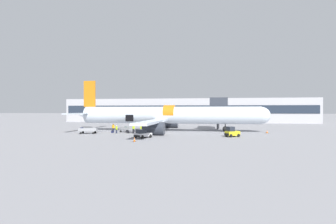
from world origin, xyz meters
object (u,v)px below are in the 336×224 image
(ground_crew_loader_b, at_px, (141,129))
(ground_crew_driver, at_px, (117,129))
(ground_crew_loader_a, at_px, (133,128))
(baggage_tug_lead, at_px, (143,134))
(suitcase_on_tarmac_spare, at_px, (128,132))
(airplane, at_px, (167,116))
(suitcase_on_tarmac_upright, at_px, (112,132))
(baggage_tug_mid, at_px, (232,133))
(baggage_cart_queued, at_px, (88,131))
(ground_crew_supervisor, at_px, (113,128))
(baggage_cart_loading, at_px, (128,129))

(ground_crew_loader_b, height_order, ground_crew_driver, ground_crew_loader_b)
(ground_crew_loader_a, bearing_deg, baggage_tug_lead, -62.64)
(suitcase_on_tarmac_spare, bearing_deg, baggage_tug_lead, -56.45)
(ground_crew_loader_b, xyz_separation_m, ground_crew_driver, (-4.84, 0.06, -0.05))
(ground_crew_loader_b, height_order, suitcase_on_tarmac_spare, ground_crew_loader_b)
(airplane, height_order, suitcase_on_tarmac_upright, airplane)
(baggage_tug_mid, xyz_separation_m, baggage_cart_queued, (-26.32, 1.53, -0.12))
(ground_crew_driver, bearing_deg, ground_crew_loader_b, -0.74)
(ground_crew_driver, distance_m, ground_crew_supervisor, 2.59)
(baggage_tug_lead, bearing_deg, ground_crew_loader_a, 117.36)
(ground_crew_loader_b, height_order, suitcase_on_tarmac_upright, ground_crew_loader_b)
(baggage_cart_loading, bearing_deg, airplane, 31.01)
(ground_crew_loader_a, xyz_separation_m, suitcase_on_tarmac_spare, (-1.08, 0.06, -0.74))
(baggage_cart_loading, height_order, suitcase_on_tarmac_upright, baggage_cart_loading)
(ground_crew_loader_b, bearing_deg, baggage_cart_loading, 141.49)
(ground_crew_loader_b, relative_size, ground_crew_driver, 1.06)
(ground_crew_loader_a, height_order, ground_crew_driver, ground_crew_loader_a)
(airplane, distance_m, ground_crew_loader_b, 8.43)
(suitcase_on_tarmac_upright, bearing_deg, baggage_cart_queued, -153.69)
(ground_crew_supervisor, bearing_deg, ground_crew_loader_a, -19.88)
(ground_crew_loader_b, xyz_separation_m, suitcase_on_tarmac_spare, (-2.71, 0.55, -0.63))
(suitcase_on_tarmac_spare, bearing_deg, ground_crew_driver, -167.21)
(baggage_tug_mid, relative_size, baggage_cart_queued, 0.61)
(ground_crew_loader_a, distance_m, ground_crew_supervisor, 4.99)
(baggage_cart_queued, bearing_deg, ground_crew_driver, 14.30)
(baggage_tug_lead, distance_m, baggage_tug_mid, 14.83)
(baggage_cart_loading, bearing_deg, suitcase_on_tarmac_upright, -138.39)
(airplane, distance_m, baggage_cart_loading, 8.88)
(baggage_tug_lead, xyz_separation_m, ground_crew_loader_b, (-2.07, 6.66, 0.26))
(airplane, height_order, baggage_tug_lead, airplane)
(ground_crew_loader_b, bearing_deg, suitcase_on_tarmac_spare, 168.60)
(suitcase_on_tarmac_upright, bearing_deg, suitcase_on_tarmac_spare, -3.26)
(baggage_tug_mid, bearing_deg, suitcase_on_tarmac_spare, 170.15)
(ground_crew_supervisor, xyz_separation_m, suitcase_on_tarmac_upright, (0.36, -1.45, -0.68))
(baggage_tug_mid, xyz_separation_m, suitcase_on_tarmac_upright, (-22.34, 3.50, -0.47))
(ground_crew_supervisor, distance_m, suitcase_on_tarmac_spare, 4.02)
(baggage_tug_mid, xyz_separation_m, ground_crew_loader_b, (-16.38, 2.77, 0.16))
(airplane, distance_m, suitcase_on_tarmac_spare, 9.71)
(airplane, height_order, baggage_cart_queued, airplane)
(airplane, height_order, ground_crew_supervisor, airplane)
(baggage_tug_lead, height_order, baggage_cart_loading, baggage_tug_lead)
(baggage_tug_mid, bearing_deg, ground_crew_supervisor, 167.69)
(airplane, xyz_separation_m, ground_crew_supervisor, (-10.01, -5.03, -2.30))
(ground_crew_driver, distance_m, suitcase_on_tarmac_spare, 2.26)
(airplane, xyz_separation_m, baggage_tug_lead, (-1.61, -13.88, -2.62))
(baggage_tug_mid, relative_size, ground_crew_loader_a, 1.43)
(ground_crew_driver, height_order, suitcase_on_tarmac_upright, ground_crew_driver)
(baggage_cart_loading, relative_size, suitcase_on_tarmac_upright, 6.45)
(airplane, relative_size, ground_crew_loader_b, 25.08)
(baggage_cart_loading, relative_size, baggage_cart_queued, 0.85)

